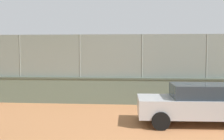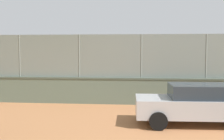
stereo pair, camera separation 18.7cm
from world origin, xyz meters
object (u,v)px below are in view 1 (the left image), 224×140
object	(u,v)px
sports_ball	(100,84)
player_foreground_swinging	(49,71)
parked_car_silver	(203,103)
player_baseline_waiting	(97,80)
player_at_service_line	(206,78)

from	to	relation	value
sports_ball	player_foreground_swinging	bearing A→B (deg)	-55.23
sports_ball	parked_car_silver	world-z (taller)	parked_car_silver
player_baseline_waiting	sports_ball	size ratio (longest dim) A/B	8.34
parked_car_silver	player_at_service_line	bearing A→B (deg)	-106.85
player_at_service_line	parked_car_silver	size ratio (longest dim) A/B	0.36
sports_ball	parked_car_silver	bearing A→B (deg)	132.54
player_baseline_waiting	player_at_service_line	size ratio (longest dim) A/B	0.92
sports_ball	player_baseline_waiting	bearing A→B (deg)	-79.71
player_at_service_line	player_foreground_swinging	world-z (taller)	player_foreground_swinging
player_foreground_swinging	parked_car_silver	distance (m)	14.17
player_at_service_line	player_foreground_swinging	xyz separation A→B (m)	(10.97, -3.82, 0.05)
player_baseline_waiting	sports_ball	xyz separation A→B (m)	(-0.36, 1.96, 0.01)
player_foreground_swinging	sports_ball	bearing A→B (deg)	124.77
player_baseline_waiting	player_at_service_line	xyz separation A→B (m)	(-6.71, -0.87, 0.09)
player_baseline_waiting	player_foreground_swinging	bearing A→B (deg)	-47.75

